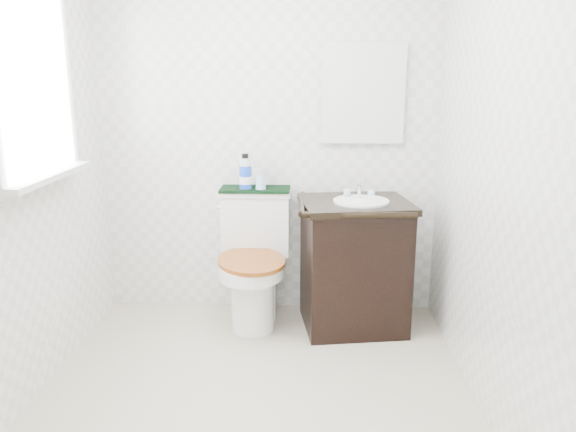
# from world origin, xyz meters

# --- Properties ---
(floor) EXTENTS (2.40, 2.40, 0.00)m
(floor) POSITION_xyz_m (0.00, 0.00, 0.00)
(floor) COLOR beige
(floor) RESTS_ON ground
(wall_back) EXTENTS (2.40, 0.00, 2.40)m
(wall_back) POSITION_xyz_m (0.00, 1.20, 1.20)
(wall_back) COLOR silver
(wall_back) RESTS_ON ground
(wall_front) EXTENTS (2.40, 0.00, 2.40)m
(wall_front) POSITION_xyz_m (0.00, -1.20, 1.20)
(wall_front) COLOR silver
(wall_front) RESTS_ON ground
(wall_left) EXTENTS (0.00, 2.40, 2.40)m
(wall_left) POSITION_xyz_m (-1.10, 0.00, 1.20)
(wall_left) COLOR silver
(wall_left) RESTS_ON ground
(wall_right) EXTENTS (0.00, 2.40, 2.40)m
(wall_right) POSITION_xyz_m (1.10, 0.00, 1.20)
(wall_right) COLOR silver
(wall_right) RESTS_ON ground
(window) EXTENTS (0.02, 0.70, 0.90)m
(window) POSITION_xyz_m (-1.07, 0.25, 1.55)
(window) COLOR white
(window) RESTS_ON wall_left
(mirror) EXTENTS (0.50, 0.02, 0.60)m
(mirror) POSITION_xyz_m (0.60, 1.18, 1.45)
(mirror) COLOR silver
(mirror) RESTS_ON wall_back
(toilet) EXTENTS (0.51, 0.68, 0.84)m
(toilet) POSITION_xyz_m (-0.08, 0.97, 0.37)
(toilet) COLOR white
(toilet) RESTS_ON floor
(vanity) EXTENTS (0.73, 0.65, 0.92)m
(vanity) POSITION_xyz_m (0.55, 0.90, 0.43)
(vanity) COLOR black
(vanity) RESTS_ON floor
(trash_bin) EXTENTS (0.23, 0.20, 0.29)m
(trash_bin) POSITION_xyz_m (0.45, 1.06, 0.15)
(trash_bin) COLOR white
(trash_bin) RESTS_ON floor
(towel) EXTENTS (0.45, 0.22, 0.02)m
(towel) POSITION_xyz_m (-0.08, 1.09, 0.85)
(towel) COLOR black
(towel) RESTS_ON toilet
(mouthwash_bottle) EXTENTS (0.08, 0.08, 0.22)m
(mouthwash_bottle) POSITION_xyz_m (-0.14, 1.07, 0.96)
(mouthwash_bottle) COLOR blue
(mouthwash_bottle) RESTS_ON towel
(cup) EXTENTS (0.07, 0.07, 0.08)m
(cup) POSITION_xyz_m (-0.04, 1.06, 0.90)
(cup) COLOR #95BFF4
(cup) RESTS_ON towel
(soap_bar) EXTENTS (0.07, 0.04, 0.02)m
(soap_bar) POSITION_xyz_m (0.51, 0.99, 0.83)
(soap_bar) COLOR #187667
(soap_bar) RESTS_ON vanity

